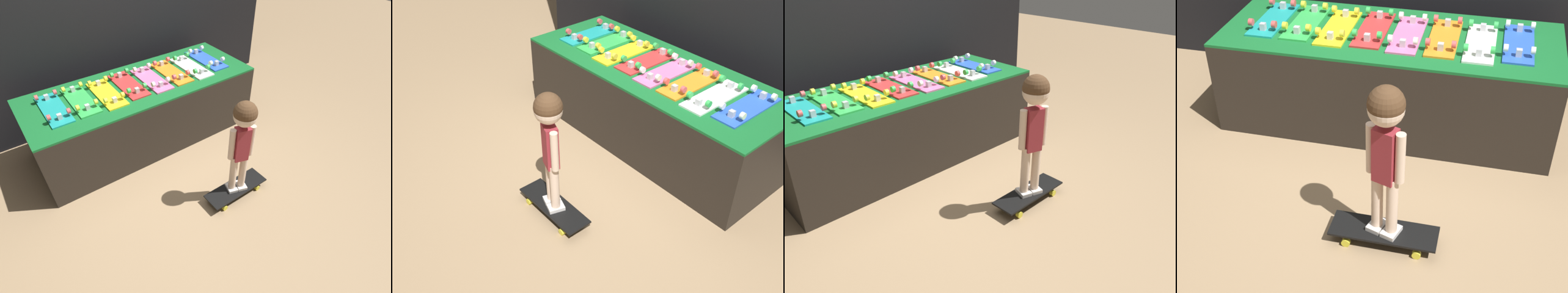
% 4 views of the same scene
% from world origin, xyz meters
% --- Properties ---
extents(ground_plane, '(16.00, 16.00, 0.00)m').
position_xyz_m(ground_plane, '(0.00, 0.00, 0.00)').
color(ground_plane, '#9E7F5B').
extents(back_wall, '(4.84, 0.10, 2.61)m').
position_xyz_m(back_wall, '(0.00, 1.45, 1.30)').
color(back_wall, black).
rests_on(back_wall, ground_plane).
extents(display_rack, '(2.48, 0.95, 0.73)m').
position_xyz_m(display_rack, '(0.00, 0.67, 0.36)').
color(display_rack, black).
rests_on(display_rack, ground_plane).
extents(skateboard_teal_on_rack, '(0.21, 0.62, 0.09)m').
position_xyz_m(skateboard_teal_on_rack, '(-0.91, 0.69, 0.75)').
color(skateboard_teal_on_rack, teal).
rests_on(skateboard_teal_on_rack, display_rack).
extents(skateboard_green_on_rack, '(0.21, 0.62, 0.09)m').
position_xyz_m(skateboard_green_on_rack, '(-0.65, 0.70, 0.75)').
color(skateboard_green_on_rack, green).
rests_on(skateboard_green_on_rack, display_rack).
extents(skateboard_yellow_on_rack, '(0.21, 0.62, 0.09)m').
position_xyz_m(skateboard_yellow_on_rack, '(-0.39, 0.66, 0.75)').
color(skateboard_yellow_on_rack, yellow).
rests_on(skateboard_yellow_on_rack, display_rack).
extents(skateboard_red_on_rack, '(0.21, 0.62, 0.09)m').
position_xyz_m(skateboard_red_on_rack, '(-0.13, 0.69, 0.75)').
color(skateboard_red_on_rack, red).
rests_on(skateboard_red_on_rack, display_rack).
extents(skateboard_pink_on_rack, '(0.21, 0.62, 0.09)m').
position_xyz_m(skateboard_pink_on_rack, '(0.13, 0.66, 0.75)').
color(skateboard_pink_on_rack, pink).
rests_on(skateboard_pink_on_rack, display_rack).
extents(skateboard_orange_on_rack, '(0.21, 0.62, 0.09)m').
position_xyz_m(skateboard_orange_on_rack, '(0.39, 0.67, 0.75)').
color(skateboard_orange_on_rack, orange).
rests_on(skateboard_orange_on_rack, display_rack).
extents(skateboard_white_on_rack, '(0.21, 0.62, 0.09)m').
position_xyz_m(skateboard_white_on_rack, '(0.65, 0.64, 0.75)').
color(skateboard_white_on_rack, white).
rests_on(skateboard_white_on_rack, display_rack).
extents(skateboard_blue_on_rack, '(0.21, 0.62, 0.09)m').
position_xyz_m(skateboard_blue_on_rack, '(0.91, 0.69, 0.75)').
color(skateboard_blue_on_rack, blue).
rests_on(skateboard_blue_on_rack, display_rack).
extents(skateboard_on_floor, '(0.65, 0.21, 0.09)m').
position_xyz_m(skateboard_on_floor, '(0.25, -0.67, 0.07)').
color(skateboard_on_floor, black).
rests_on(skateboard_on_floor, ground_plane).
extents(child, '(0.23, 0.20, 0.99)m').
position_xyz_m(child, '(0.25, -0.67, 0.78)').
color(child, silver).
rests_on(child, skateboard_on_floor).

